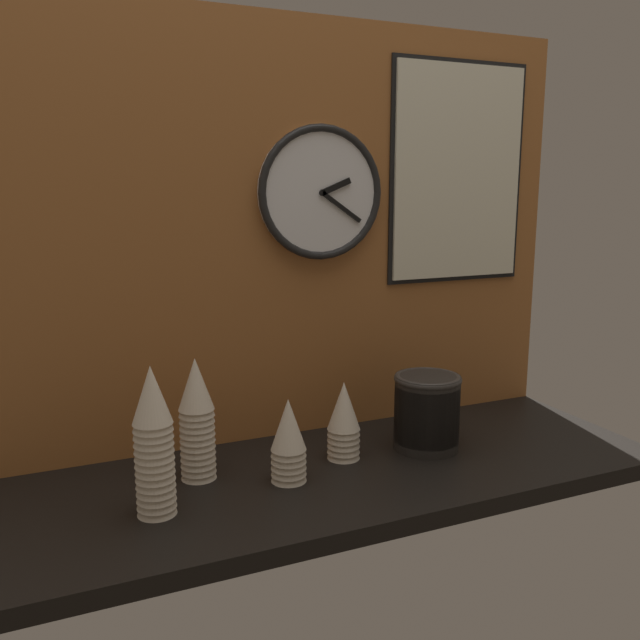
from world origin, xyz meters
TOP-DOWN VIEW (x-y plane):
  - ground_plane at (0.00, 0.00)cm, footprint 160.00×56.00cm
  - wall_tiled_back at (0.00, 26.50)cm, footprint 160.00×3.00cm
  - cup_stack_center_left at (-28.05, 7.28)cm, footprint 7.95×7.95cm
  - cup_stack_center_right at (6.60, 4.28)cm, footprint 7.95×7.95cm
  - cup_stack_left at (-39.84, -6.01)cm, footprint 7.95×7.95cm
  - cup_stack_center at (-10.11, -2.31)cm, footprint 7.95×7.95cm
  - bowl_stack_right at (28.20, 1.60)cm, footprint 16.64×16.64cm
  - wall_clock at (9.24, 23.46)cm, footprint 33.48×2.70cm
  - menu_board at (50.86, 24.35)cm, footprint 42.71×1.32cm

SIDE VIEW (x-z plane):
  - ground_plane at x=0.00cm, z-range -4.00..0.00cm
  - cup_stack_center_right at x=6.60cm, z-range 0.00..19.00cm
  - cup_stack_center at x=-10.11cm, z-range 0.00..19.00cm
  - bowl_stack_right at x=28.20cm, z-range 0.37..19.23cm
  - cup_stack_center_left at x=-28.05cm, z-range 0.00..27.78cm
  - cup_stack_left at x=-39.84cm, z-range 0.00..30.71cm
  - wall_tiled_back at x=0.00cm, z-range 0.00..105.00cm
  - wall_clock at x=9.24cm, z-range 45.98..79.46cm
  - menu_board at x=50.86cm, z-range 38.10..97.59cm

